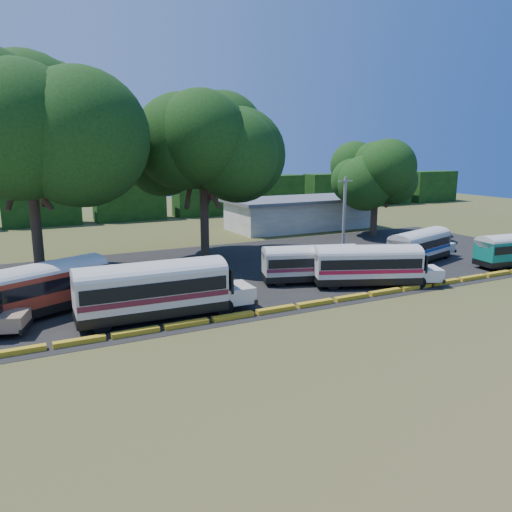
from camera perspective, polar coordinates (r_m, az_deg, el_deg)
name	(u,v)px	position (r m, az deg, el deg)	size (l,w,h in m)	color
ground	(304,313)	(32.11, 5.50, -6.50)	(160.00, 160.00, 0.00)	#354717
asphalt_strip	(239,271)	(42.72, -1.95, -1.73)	(64.00, 24.00, 0.02)	black
curb	(296,306)	(32.87, 4.57, -5.77)	(53.70, 0.45, 0.30)	#C88C17
terminal_building	(299,213)	(65.94, 4.90, 4.92)	(19.00, 9.00, 4.00)	silver
treeline_backdrop	(129,200)	(75.81, -14.26, 6.26)	(130.00, 4.00, 6.00)	black
bus_red	(44,285)	(33.86, -23.06, -3.08)	(10.24, 6.53, 3.34)	black
bus_cream_west	(155,287)	(30.85, -11.42, -3.50)	(11.09, 3.09, 3.62)	black
bus_cream_east	(313,262)	(38.96, 6.48, -0.65)	(9.24, 4.78, 2.96)	black
bus_white_red	(370,263)	(38.57, 12.86, -0.81)	(9.88, 5.83, 3.19)	black
bus_white_blue	(420,244)	(48.03, 18.29, 1.28)	(9.45, 4.90, 3.02)	black
tree_west	(26,117)	(42.15, -24.80, 14.26)	(12.97, 12.97, 17.39)	#372B1B
tree_center	(203,141)	(46.46, -6.10, 12.96)	(12.06, 12.06, 15.43)	#372B1B
tree_east	(376,168)	(61.11, 13.60, 9.75)	(8.37, 8.37, 11.20)	#372B1B
utility_pole	(344,216)	(48.80, 10.03, 4.53)	(1.60, 0.30, 7.67)	gray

